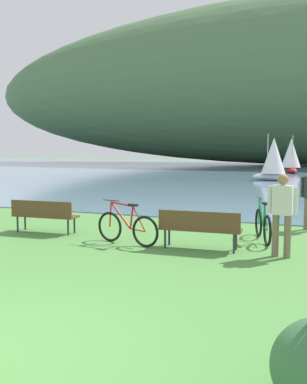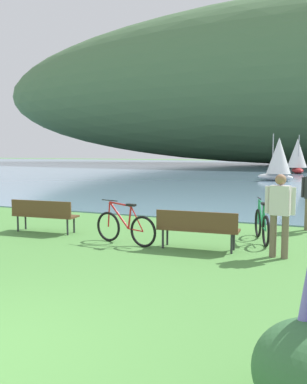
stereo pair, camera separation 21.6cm
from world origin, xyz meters
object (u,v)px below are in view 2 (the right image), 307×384
park_bench_further_along (44,213)px  bicycle_leaning_near_bench (262,225)px  sailboat_mid_bay (278,159)px  bicycle_beside_path (125,227)px  sailboat_nearest_to_shore (297,155)px  park_bench_near_camera (197,227)px  person_on_the_grass (280,210)px

park_bench_further_along → bicycle_leaning_near_bench: size_ratio=1.07×
park_bench_further_along → sailboat_mid_bay: 22.21m
park_bench_further_along → bicycle_leaning_near_bench: 5.63m
bicycle_beside_path → sailboat_nearest_to_shore: (1.89, 33.52, 1.37)m
park_bench_near_camera → sailboat_mid_bay: sailboat_mid_bay is taller
bicycle_leaning_near_bench → person_on_the_grass: bearing=-69.2°
sailboat_mid_bay → park_bench_near_camera: bearing=-88.7°
sailboat_nearest_to_shore → person_on_the_grass: bearing=-87.3°
bicycle_beside_path → person_on_the_grass: (3.44, 0.11, 0.58)m
bicycle_leaning_near_bench → sailboat_mid_bay: 20.83m
sailboat_nearest_to_shore → sailboat_mid_bay: bearing=-93.4°
park_bench_further_along → sailboat_mid_bay: size_ratio=0.54×
park_bench_near_camera → sailboat_nearest_to_shore: sailboat_nearest_to_shore is taller
park_bench_further_along → bicycle_beside_path: (2.61, -0.39, -0.12)m
bicycle_beside_path → bicycle_leaning_near_bench: bearing=27.5°
sailboat_nearest_to_shore → sailboat_mid_bay: 11.30m
park_bench_further_along → bicycle_leaning_near_bench: bearing=11.5°
park_bench_near_camera → park_bench_further_along: 4.34m
park_bench_further_along → sailboat_mid_bay: (3.84, 21.85, 1.12)m
park_bench_further_along → person_on_the_grass: 6.07m
bicycle_leaning_near_bench → park_bench_near_camera: bearing=-130.1°
park_bench_further_along → sailboat_nearest_to_shore: size_ratio=0.50×
park_bench_near_camera → bicycle_leaning_near_bench: bearing=49.9°
sailboat_nearest_to_shore → sailboat_mid_bay: (-0.66, -11.28, -0.13)m
person_on_the_grass → sailboat_mid_bay: size_ratio=0.50×
bicycle_beside_path → person_on_the_grass: person_on_the_grass is taller
bicycle_beside_path → sailboat_mid_bay: bearing=86.8°
sailboat_mid_bay → park_bench_further_along: bearing=-100.0°
park_bench_near_camera → bicycle_leaning_near_bench: 1.85m
park_bench_further_along → bicycle_beside_path: 2.64m
park_bench_near_camera → person_on_the_grass: size_ratio=1.07×
park_bench_further_along → bicycle_beside_path: size_ratio=1.05×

